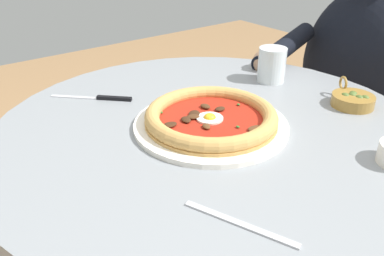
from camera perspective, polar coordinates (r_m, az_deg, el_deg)
dining_table at (r=0.89m, az=2.46°, el=-9.03°), size 0.88×0.88×0.74m
pizza_on_plate at (r=0.79m, az=2.75°, el=1.34°), size 0.31×0.31×0.04m
water_glass at (r=1.03m, az=11.43°, el=8.63°), size 0.07×0.07×0.09m
steak_knife at (r=0.94m, az=-12.74°, el=4.25°), size 0.15×0.14×0.01m
olive_pan at (r=0.95m, az=22.21°, el=3.80°), size 0.11×0.09×0.05m
fork_utensil at (r=0.56m, az=6.88°, el=-13.54°), size 0.16×0.07×0.00m
diner_person at (r=1.41m, az=21.43°, el=0.48°), size 0.39×0.52×1.13m
cafe_chair_diner at (r=1.52m, az=24.43°, el=3.76°), size 0.48×0.48×0.92m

